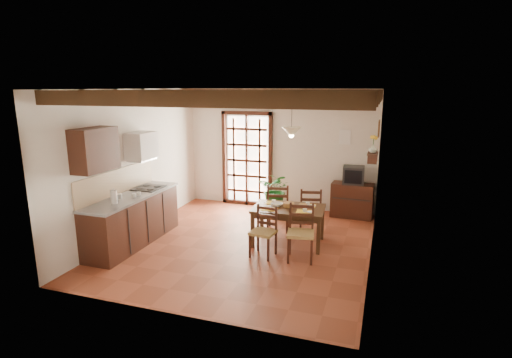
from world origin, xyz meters
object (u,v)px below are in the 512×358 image
at_px(kitchen_counter, 133,219).
at_px(potted_plant, 276,190).
at_px(chair_far_left, 278,216).
at_px(crt_tv, 353,175).
at_px(chair_far_right, 310,219).
at_px(chair_near_right, 300,243).
at_px(dining_table, 289,212).
at_px(pendant_lamp, 291,131).
at_px(chair_near_left, 263,241).
at_px(sideboard, 352,200).

xyz_separation_m(kitchen_counter, potted_plant, (2.06, 2.45, 0.10)).
xyz_separation_m(chair_far_left, crt_tv, (1.34, 1.32, 0.65)).
bearing_deg(chair_far_left, chair_far_right, 174.31).
xyz_separation_m(kitchen_counter, crt_tv, (3.70, 2.82, 0.48)).
bearing_deg(potted_plant, chair_far_left, -72.14).
distance_m(chair_near_right, potted_plant, 2.46).
distance_m(chair_far_left, chair_far_right, 0.64).
distance_m(dining_table, potted_plant, 1.72).
bearing_deg(chair_near_right, pendant_lamp, 107.15).
bearing_deg(kitchen_counter, chair_far_left, 32.41).
height_order(potted_plant, pendant_lamp, pendant_lamp).
height_order(chair_near_right, chair_far_left, chair_far_left).
bearing_deg(potted_plant, chair_near_left, -80.06).
distance_m(kitchen_counter, chair_far_right, 3.38).
xyz_separation_m(chair_near_right, potted_plant, (-1.03, 2.21, 0.27)).
height_order(chair_near_left, chair_far_right, chair_far_right).
height_order(dining_table, chair_far_right, chair_far_right).
distance_m(kitchen_counter, chair_near_right, 3.10).
distance_m(chair_far_right, crt_tv, 1.60).
distance_m(dining_table, chair_near_left, 0.80).
bearing_deg(potted_plant, kitchen_counter, -130.01).
xyz_separation_m(chair_near_right, crt_tv, (0.61, 2.58, 0.66)).
xyz_separation_m(chair_far_right, crt_tv, (0.70, 1.28, 0.67)).
xyz_separation_m(chair_near_left, chair_far_left, (-0.09, 1.31, 0.03)).
height_order(chair_near_left, chair_near_right, chair_near_right).
relative_size(chair_near_left, crt_tv, 1.83).
xyz_separation_m(chair_far_left, sideboard, (1.34, 1.33, 0.08)).
relative_size(sideboard, crt_tv, 1.91).
relative_size(chair_far_left, potted_plant, 0.47).
distance_m(chair_far_right, potted_plant, 1.34).
bearing_deg(crt_tv, chair_far_right, -122.00).
bearing_deg(dining_table, chair_far_left, 116.02).
xyz_separation_m(chair_near_left, crt_tv, (1.25, 2.63, 0.69)).
bearing_deg(chair_far_left, sideboard, -144.89).
height_order(dining_table, potted_plant, potted_plant).
bearing_deg(sideboard, potted_plant, -164.59).
distance_m(potted_plant, pendant_lamp, 2.22).
distance_m(chair_far_right, sideboard, 1.46).
bearing_deg(chair_far_left, chair_near_right, 110.26).
xyz_separation_m(potted_plant, pendant_lamp, (0.67, -1.48, 1.51)).
bearing_deg(kitchen_counter, chair_near_right, 4.38).
height_order(sideboard, crt_tv, crt_tv).
height_order(kitchen_counter, crt_tv, kitchen_counter).
bearing_deg(sideboard, crt_tv, -87.45).
relative_size(dining_table, chair_near_left, 1.54).
relative_size(chair_far_right, pendant_lamp, 1.10).
height_order(kitchen_counter, chair_far_right, kitchen_counter).
distance_m(chair_far_right, pendant_lamp, 1.90).
xyz_separation_m(chair_near_left, potted_plant, (-0.40, 2.26, 0.30)).
height_order(dining_table, chair_far_left, chair_far_left).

